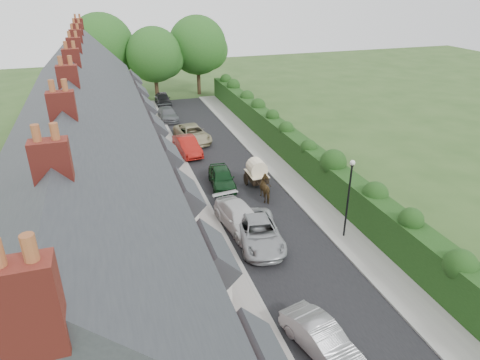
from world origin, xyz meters
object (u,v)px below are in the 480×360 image
object	(u,v)px
lamppost	(349,189)
car_silver_b	(259,232)
car_red	(187,146)
horse	(267,189)
car_black	(163,99)
car_silver_a	(321,339)
car_white	(240,218)
car_grey	(168,114)
horse_cart	(257,171)
car_green	(222,178)
car_beige	(192,134)

from	to	relation	value
lamppost	car_silver_b	bearing A→B (deg)	169.15
car_red	horse	distance (m)	11.12
car_red	car_black	size ratio (longest dim) A/B	1.08
car_silver_a	car_red	world-z (taller)	car_red
lamppost	car_white	size ratio (longest dim) A/B	1.00
car_silver_b	car_grey	bearing A→B (deg)	100.75
lamppost	car_silver_b	xyz separation A→B (m)	(-5.22, 1.00, -2.56)
car_silver_b	car_white	bearing A→B (deg)	113.28
car_silver_a	car_silver_b	size ratio (longest dim) A/B	0.78
lamppost	car_silver_a	size ratio (longest dim) A/B	1.24
car_red	horse_cart	bearing A→B (deg)	-71.86
lamppost	horse_cart	world-z (taller)	lamppost
car_white	car_black	size ratio (longest dim) A/B	1.19
car_silver_a	horse	distance (m)	14.03
car_black	car_grey	bearing A→B (deg)	-93.30
lamppost	car_green	distance (m)	10.87
car_silver_b	car_white	size ratio (longest dim) A/B	1.04
horse	car_beige	bearing A→B (deg)	-78.47
car_beige	car_silver_a	bearing A→B (deg)	-99.12
horse_cart	car_white	bearing A→B (deg)	-119.70
car_white	horse_cart	distance (m)	6.12
lamppost	car_black	bearing A→B (deg)	99.87
car_white	car_black	bearing A→B (deg)	83.06
car_silver_a	horse_cart	distance (m)	16.14
car_silver_b	car_red	bearing A→B (deg)	102.52
car_black	horse_cart	bearing A→B (deg)	-82.39
car_silver_b	horse_cart	distance (m)	7.73
lamppost	car_silver_a	world-z (taller)	lamppost
car_beige	horse_cart	xyz separation A→B (m)	(2.50, -11.50, 0.54)
car_grey	horse	distance (m)	21.69
car_silver_a	car_green	size ratio (longest dim) A/B	0.96
car_red	lamppost	bearing A→B (deg)	-74.51
horse	horse_cart	xyz separation A→B (m)	(0.00, 2.14, 0.46)
car_white	car_red	bearing A→B (deg)	85.39
car_beige	horse_cart	size ratio (longest dim) A/B	1.73
horse	horse_cart	world-z (taller)	horse_cart
car_silver_a	car_grey	bearing A→B (deg)	76.93
car_red	horse_cart	size ratio (longest dim) A/B	1.49
car_white	horse	bearing A→B (deg)	38.99
car_red	car_beige	size ratio (longest dim) A/B	0.86
car_silver_a	lamppost	bearing A→B (deg)	39.30
car_grey	car_black	world-z (taller)	car_black
lamppost	horse_cart	distance (m)	8.96
lamppost	car_green	xyz separation A→B (m)	(-5.24, 9.17, -2.56)
car_black	car_beige	bearing A→B (deg)	-86.64
car_beige	car_grey	world-z (taller)	car_beige
car_grey	horse_cart	bearing A→B (deg)	-80.45
car_silver_b	horse	world-z (taller)	horse
car_black	car_red	bearing A→B (deg)	-90.93
car_silver_b	car_black	bearing A→B (deg)	99.47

